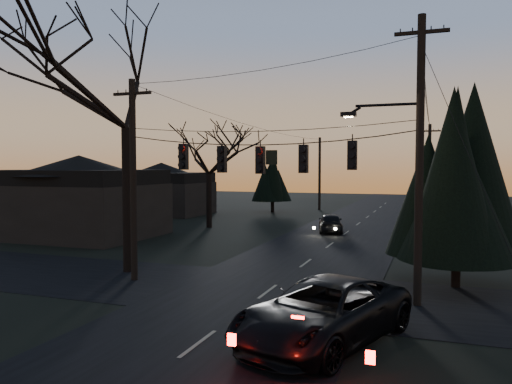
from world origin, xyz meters
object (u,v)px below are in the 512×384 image
(evergreen_right, at_px, (458,179))
(suv_near, at_px, (324,312))
(sedan_oncoming_a, at_px, (331,223))
(utility_pole_left, at_px, (134,280))
(utility_pole_far_r, at_px, (428,221))
(bare_tree_left, at_px, (125,69))
(utility_pole_right, at_px, (417,305))
(utility_pole_far_l, at_px, (319,210))

(evergreen_right, relative_size, suv_near, 1.22)
(sedan_oncoming_a, bearing_deg, evergreen_right, 105.07)
(utility_pole_left, xyz_separation_m, utility_pole_far_r, (11.50, 28.00, 0.00))
(utility_pole_left, bearing_deg, bare_tree_left, 132.55)
(utility_pole_left, xyz_separation_m, suv_near, (9.20, -4.74, 0.85))
(utility_pole_far_r, bearing_deg, utility_pole_right, -90.00)
(utility_pole_far_l, distance_m, sedan_oncoming_a, 18.74)
(utility_pole_right, height_order, evergreen_right, evergreen_right)
(utility_pole_far_l, distance_m, bare_tree_left, 35.88)
(utility_pole_right, relative_size, utility_pole_far_l, 1.25)
(utility_pole_far_r, height_order, evergreen_right, evergreen_right)
(evergreen_right, distance_m, suv_near, 9.48)
(utility_pole_far_r, relative_size, evergreen_right, 1.14)
(utility_pole_right, xyz_separation_m, sedan_oncoming_a, (-6.64, 17.91, 0.71))
(evergreen_right, height_order, sedan_oncoming_a, evergreen_right)
(utility_pole_far_r, height_order, bare_tree_left, bare_tree_left)
(sedan_oncoming_a, bearing_deg, utility_pole_left, 61.22)
(utility_pole_far_l, relative_size, sedan_oncoming_a, 1.93)
(utility_pole_right, distance_m, bare_tree_left, 15.79)
(utility_pole_far_r, relative_size, suv_near, 1.39)
(utility_pole_right, distance_m, utility_pole_far_l, 37.79)
(utility_pole_far_r, bearing_deg, utility_pole_left, -112.33)
(utility_pole_far_r, bearing_deg, utility_pole_far_l, 145.18)
(utility_pole_far_l, xyz_separation_m, sedan_oncoming_a, (4.86, -18.09, 0.71))
(utility_pole_left, height_order, utility_pole_far_r, same)
(utility_pole_far_l, bearing_deg, sedan_oncoming_a, -74.95)
(utility_pole_left, height_order, evergreen_right, evergreen_right)
(utility_pole_right, bearing_deg, utility_pole_left, 180.00)
(evergreen_right, bearing_deg, sedan_oncoming_a, 118.66)
(utility_pole_far_r, xyz_separation_m, bare_tree_left, (-12.73, -26.65, 9.23))
(utility_pole_far_l, xyz_separation_m, evergreen_right, (12.86, -32.72, 4.33))
(utility_pole_left, bearing_deg, utility_pole_right, 0.00)
(utility_pole_far_r, xyz_separation_m, suv_near, (-2.30, -32.74, 0.85))
(evergreen_right, bearing_deg, suv_near, -114.52)
(bare_tree_left, height_order, evergreen_right, bare_tree_left)
(bare_tree_left, bearing_deg, utility_pole_far_r, 64.46)
(suv_near, bearing_deg, evergreen_right, 85.40)
(utility_pole_far_r, bearing_deg, sedan_oncoming_a, -123.34)
(evergreen_right, xyz_separation_m, sedan_oncoming_a, (-8.00, 14.63, -3.63))
(bare_tree_left, xyz_separation_m, suv_near, (10.43, -6.09, -8.38))
(utility_pole_right, relative_size, utility_pole_left, 1.18)
(utility_pole_right, bearing_deg, bare_tree_left, 173.97)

